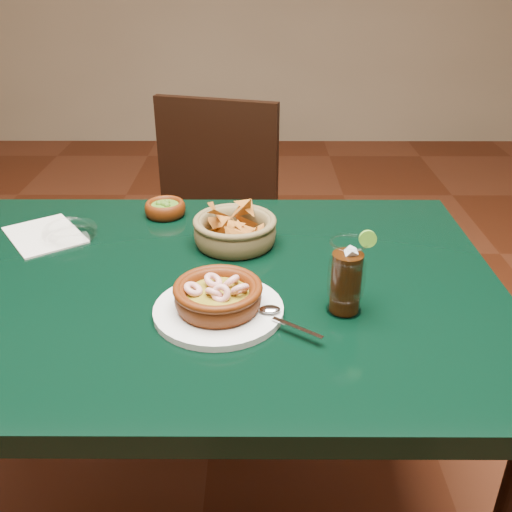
{
  "coord_description": "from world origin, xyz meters",
  "views": [
    {
      "loc": [
        0.14,
        -0.93,
        1.29
      ],
      "look_at": [
        0.14,
        -0.02,
        0.81
      ],
      "focal_mm": 40.0,
      "sensor_mm": 36.0,
      "label": 1
    }
  ],
  "objects_px": {
    "dining_table": "(185,322)",
    "cola_drink": "(346,278)",
    "dining_chair": "(206,236)",
    "shrimp_plate": "(218,299)",
    "chip_basket": "(235,231)"
  },
  "relations": [
    {
      "from": "dining_table",
      "to": "cola_drink",
      "type": "relative_size",
      "value": 7.93
    },
    {
      "from": "shrimp_plate",
      "to": "cola_drink",
      "type": "bearing_deg",
      "value": 2.56
    },
    {
      "from": "cola_drink",
      "to": "dining_chair",
      "type": "bearing_deg",
      "value": 111.08
    },
    {
      "from": "chip_basket",
      "to": "dining_table",
      "type": "bearing_deg",
      "value": -122.4
    },
    {
      "from": "chip_basket",
      "to": "cola_drink",
      "type": "xyz_separation_m",
      "value": [
        0.2,
        -0.26,
        0.03
      ]
    },
    {
      "from": "dining_chair",
      "to": "shrimp_plate",
      "type": "xyz_separation_m",
      "value": [
        0.1,
        -0.82,
        0.28
      ]
    },
    {
      "from": "chip_basket",
      "to": "cola_drink",
      "type": "bearing_deg",
      "value": -52.54
    },
    {
      "from": "dining_table",
      "to": "cola_drink",
      "type": "height_order",
      "value": "cola_drink"
    },
    {
      "from": "dining_table",
      "to": "shrimp_plate",
      "type": "xyz_separation_m",
      "value": [
        0.08,
        -0.12,
        0.13
      ]
    },
    {
      "from": "dining_chair",
      "to": "chip_basket",
      "type": "height_order",
      "value": "dining_chair"
    },
    {
      "from": "dining_table",
      "to": "shrimp_plate",
      "type": "height_order",
      "value": "shrimp_plate"
    },
    {
      "from": "dining_chair",
      "to": "dining_table",
      "type": "bearing_deg",
      "value": -88.25
    },
    {
      "from": "dining_chair",
      "to": "shrimp_plate",
      "type": "relative_size",
      "value": 3.23
    },
    {
      "from": "dining_chair",
      "to": "cola_drink",
      "type": "xyz_separation_m",
      "value": [
        0.31,
        -0.81,
        0.31
      ]
    },
    {
      "from": "dining_table",
      "to": "chip_basket",
      "type": "height_order",
      "value": "chip_basket"
    }
  ]
}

